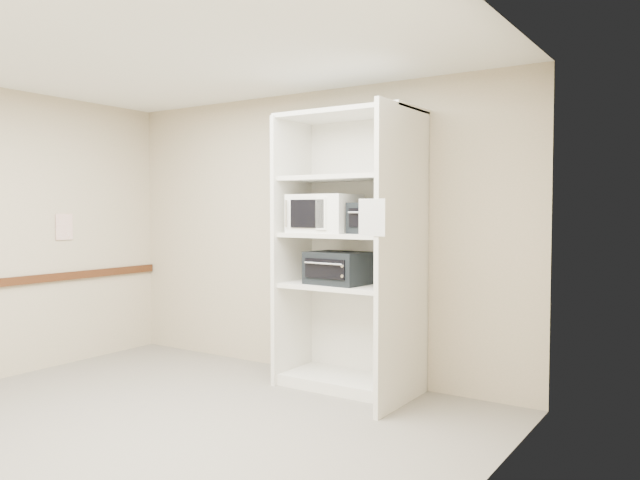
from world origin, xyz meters
The scene contains 10 objects.
floor centered at (0.00, 0.00, 0.00)m, with size 4.50×4.00×0.01m, color #6A665A.
ceiling centered at (0.00, 0.00, 2.70)m, with size 4.50×4.00×0.01m, color white.
wall_back centered at (0.00, 2.00, 1.35)m, with size 4.50×0.02×2.70m, color #BDA78E.
wall_right centered at (2.25, 0.00, 1.35)m, with size 0.02×4.00×2.70m, color #BDA78E.
shelving_unit centered at (0.67, 1.70, 1.13)m, with size 1.24×0.92×2.42m.
microwave centered at (0.40, 1.65, 1.54)m, with size 0.56×0.43×0.34m, color white.
toaster_oven_upper centered at (0.95, 1.65, 1.50)m, with size 0.45×0.34×0.26m, color black.
toaster_oven_lower centered at (0.53, 1.66, 1.06)m, with size 0.51×0.39×0.28m, color black.
paper_sign centered at (1.19, 1.07, 1.51)m, with size 0.21×0.01×0.27m, color white.
wall_poster centered at (-2.24, 0.87, 1.40)m, with size 0.01×0.19×0.26m, color white.
Camera 1 is at (3.39, -2.97, 1.56)m, focal length 35.00 mm.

